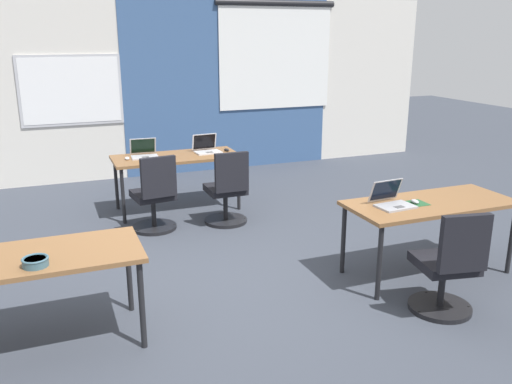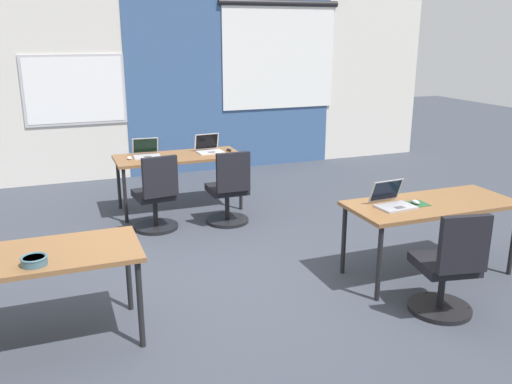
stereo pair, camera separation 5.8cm
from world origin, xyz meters
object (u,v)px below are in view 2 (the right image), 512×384
(mouse_near_right_inner, at_px, (416,202))
(mouse_far_right, at_px, (229,150))
(laptop_near_right_inner, at_px, (392,201))
(snack_bowl, at_px, (34,260))
(laptop_far_right, at_px, (209,148))
(chair_far_right, at_px, (229,194))
(desk_near_left, at_px, (26,263))
(laptop_far_left, at_px, (147,153))
(chair_far_left, at_px, (157,200))
(desk_far_center, at_px, (179,160))
(chair_near_right_inner, at_px, (448,273))
(desk_near_right, at_px, (431,208))
(mouse_far_left, at_px, (129,158))

(mouse_near_right_inner, height_order, mouse_far_right, mouse_near_right_inner)
(laptop_near_right_inner, height_order, snack_bowl, laptop_near_right_inner)
(mouse_near_right_inner, distance_m, snack_bowl, 3.26)
(laptop_far_right, relative_size, chair_far_right, 0.38)
(desk_near_left, xyz_separation_m, laptop_far_left, (1.36, 2.89, 0.11))
(laptop_near_right_inner, bearing_deg, mouse_near_right_inner, -11.18)
(laptop_far_left, xyz_separation_m, mouse_far_right, (1.08, -0.06, -0.03))
(chair_far_right, bearing_deg, mouse_near_right_inner, 119.64)
(laptop_far_left, relative_size, snack_bowl, 1.95)
(chair_far_left, bearing_deg, snack_bowl, 54.25)
(desk_far_center, height_order, chair_far_right, chair_far_right)
(desk_near_left, xyz_separation_m, snack_bowl, (0.07, -0.20, 0.10))
(laptop_near_right_inner, relative_size, laptop_far_right, 1.02)
(chair_far_left, height_order, snack_bowl, chair_far_left)
(desk_near_left, distance_m, chair_far_right, 2.98)
(chair_far_left, relative_size, laptop_near_right_inner, 2.61)
(laptop_far_right, bearing_deg, laptop_near_right_inner, -75.73)
(laptop_near_right_inner, distance_m, chair_near_right_inner, 0.84)
(desk_near_left, relative_size, snack_bowl, 9.01)
(laptop_far_left, xyz_separation_m, chair_far_left, (-0.04, -0.78, -0.39))
(desk_near_right, xyz_separation_m, mouse_near_right_inner, (-0.18, 0.01, 0.08))
(mouse_near_right_inner, bearing_deg, mouse_far_right, 107.31)
(desk_near_left, height_order, chair_near_right_inner, chair_near_right_inner)
(chair_near_right_inner, distance_m, chair_far_right, 2.90)
(laptop_far_right, distance_m, chair_far_right, 0.93)
(laptop_near_right_inner, relative_size, chair_far_right, 0.38)
(chair_far_left, bearing_deg, laptop_far_left, -100.43)
(snack_bowl, bearing_deg, chair_far_left, 61.60)
(desk_far_center, height_order, laptop_far_right, laptop_far_right)
(chair_near_right_inner, distance_m, mouse_far_right, 3.63)
(mouse_near_right_inner, distance_m, laptop_far_right, 3.08)
(desk_near_left, xyz_separation_m, mouse_near_right_inner, (3.32, 0.01, 0.08))
(mouse_near_right_inner, bearing_deg, chair_far_right, 119.71)
(chair_far_right, bearing_deg, snack_bowl, 46.55)
(desk_far_center, height_order, laptop_near_right_inner, laptop_near_right_inner)
(laptop_far_right, distance_m, snack_bowl, 3.72)
(desk_far_center, distance_m, chair_near_right_inner, 3.79)
(desk_near_right, bearing_deg, snack_bowl, -176.60)
(desk_far_center, relative_size, mouse_far_left, 15.93)
(mouse_far_left, xyz_separation_m, laptop_near_right_inner, (1.95, -2.77, 0.03))
(mouse_near_right_inner, height_order, laptop_far_right, laptop_far_right)
(laptop_far_left, distance_m, chair_far_left, 0.88)
(laptop_far_left, distance_m, laptop_near_right_inner, 3.34)
(mouse_far_right, bearing_deg, desk_near_left, -130.78)
(snack_bowl, bearing_deg, laptop_far_left, 67.34)
(desk_near_left, relative_size, mouse_near_right_inner, 15.29)
(desk_near_left, distance_m, chair_far_left, 2.50)
(chair_far_left, xyz_separation_m, laptop_near_right_inner, (1.77, -2.07, 0.39))
(laptop_far_left, distance_m, laptop_far_right, 0.82)
(chair_near_right_inner, bearing_deg, laptop_far_left, -52.98)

